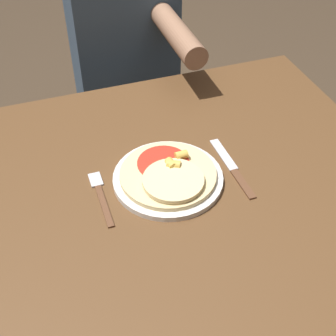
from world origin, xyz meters
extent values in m
cube|color=brown|center=(0.00, 0.00, 0.76)|extent=(1.19, 0.90, 0.03)
cylinder|color=brown|center=(0.54, 0.39, 0.37)|extent=(0.06, 0.06, 0.75)
cylinder|color=silver|center=(0.04, 0.02, 0.78)|extent=(0.26, 0.26, 0.01)
cylinder|color=#E0C689|center=(0.04, 0.02, 0.80)|extent=(0.22, 0.22, 0.01)
cylinder|color=#B22D1E|center=(0.04, 0.05, 0.80)|extent=(0.12, 0.12, 0.00)
cylinder|color=beige|center=(0.04, -0.02, 0.81)|extent=(0.14, 0.14, 0.01)
cylinder|color=gold|center=(0.06, 0.02, 0.82)|extent=(0.04, 0.03, 0.02)
cylinder|color=gold|center=(0.09, 0.05, 0.82)|extent=(0.03, 0.02, 0.02)
cylinder|color=gold|center=(0.05, 0.03, 0.82)|extent=(0.02, 0.03, 0.02)
cube|color=brown|center=(-0.12, -0.02, 0.78)|extent=(0.01, 0.13, 0.00)
cube|color=silver|center=(-0.12, 0.07, 0.78)|extent=(0.03, 0.05, 0.00)
cube|color=brown|center=(0.20, -0.05, 0.78)|extent=(0.02, 0.10, 0.00)
cube|color=silver|center=(0.20, 0.06, 0.78)|extent=(0.02, 0.12, 0.00)
cylinder|color=#2D2D38|center=(0.05, 0.72, 0.26)|extent=(0.11, 0.11, 0.52)
cylinder|color=#2D2D38|center=(0.20, 0.72, 0.26)|extent=(0.11, 0.11, 0.52)
cube|color=#3D5166|center=(0.12, 0.72, 0.78)|extent=(0.34, 0.22, 0.53)
cylinder|color=#8E664C|center=(0.23, 0.46, 0.91)|extent=(0.07, 0.30, 0.07)
camera|label=1|loc=(-0.21, -0.73, 1.54)|focal=50.00mm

